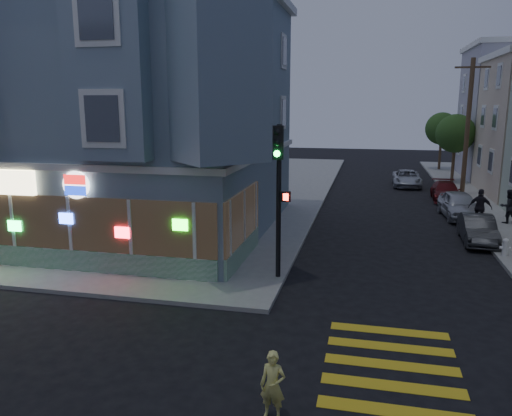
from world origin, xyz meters
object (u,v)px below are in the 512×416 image
(parked_car_b, at_px, (478,229))
(parked_car_d, at_px, (407,178))
(fire_hydrant, at_px, (505,247))
(street_tree_near, at_px, (455,134))
(parked_car_a, at_px, (459,205))
(pedestrian_a, at_px, (508,206))
(pedestrian_b, at_px, (480,208))
(parked_car_c, at_px, (446,191))
(utility_pole, at_px, (468,126))
(street_tree_far, at_px, (442,129))
(running_child, at_px, (273,385))
(traffic_signal, at_px, (279,176))

(parked_car_b, height_order, parked_car_d, parked_car_b)
(parked_car_b, bearing_deg, fire_hydrant, -74.10)
(street_tree_near, bearing_deg, fire_hydrant, -92.51)
(parked_car_a, height_order, parked_car_d, parked_car_a)
(pedestrian_a, xyz_separation_m, parked_car_a, (-2.15, 1.36, -0.30))
(pedestrian_b, height_order, parked_car_c, pedestrian_b)
(utility_pole, xyz_separation_m, parked_car_c, (-1.30, -1.71, -4.19))
(utility_pole, distance_m, street_tree_near, 6.06)
(street_tree_far, relative_size, pedestrian_a, 3.00)
(parked_car_a, relative_size, fire_hydrant, 5.84)
(running_child, relative_size, traffic_signal, 0.27)
(street_tree_far, xyz_separation_m, pedestrian_b, (-0.90, -23.32, -2.84))
(parked_car_a, bearing_deg, pedestrian_a, -36.53)
(parked_car_b, distance_m, fire_hydrant, 2.47)
(utility_pole, height_order, traffic_signal, utility_pole)
(parked_car_b, relative_size, traffic_signal, 0.71)
(traffic_signal, bearing_deg, fire_hydrant, 12.18)
(parked_car_a, height_order, parked_car_b, parked_car_a)
(running_child, distance_m, traffic_signal, 8.48)
(parked_car_b, bearing_deg, parked_car_a, 91.80)
(parked_car_d, bearing_deg, parked_car_c, -68.67)
(running_child, bearing_deg, traffic_signal, 105.81)
(pedestrian_b, bearing_deg, parked_car_b, 95.38)
(parked_car_a, height_order, traffic_signal, traffic_signal)
(utility_pole, height_order, fire_hydrant, utility_pole)
(fire_hydrant, bearing_deg, pedestrian_a, 76.00)
(fire_hydrant, bearing_deg, street_tree_far, 88.19)
(parked_car_a, bearing_deg, street_tree_near, 79.20)
(pedestrian_a, height_order, fire_hydrant, pedestrian_a)
(parked_car_b, bearing_deg, pedestrian_b, 79.69)
(street_tree_near, distance_m, parked_car_b, 18.47)
(pedestrian_a, bearing_deg, fire_hydrant, 55.74)
(pedestrian_a, distance_m, fire_hydrant, 6.44)
(parked_car_d, bearing_deg, fire_hydrant, -81.40)
(utility_pole, relative_size, pedestrian_b, 4.74)
(running_child, distance_m, parked_car_b, 16.22)
(fire_hydrant, bearing_deg, parked_car_b, 104.10)
(pedestrian_a, distance_m, parked_car_b, 4.42)
(pedestrian_a, xyz_separation_m, parked_car_b, (-2.15, -3.84, -0.40))
(parked_car_c, relative_size, fire_hydrant, 5.63)
(pedestrian_a, bearing_deg, parked_car_d, -90.73)
(street_tree_far, height_order, parked_car_a, street_tree_far)
(utility_pole, relative_size, parked_car_c, 2.16)
(running_child, distance_m, parked_car_d, 30.96)
(running_child, bearing_deg, utility_pole, 79.75)
(street_tree_far, xyz_separation_m, traffic_signal, (-9.45, -33.14, -0.13))
(parked_car_c, height_order, fire_hydrant, parked_car_c)
(pedestrian_b, height_order, traffic_signal, traffic_signal)
(street_tree_near, xyz_separation_m, pedestrian_b, (-0.90, -15.32, -2.84))
(street_tree_far, distance_m, parked_car_b, 26.37)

